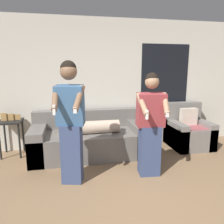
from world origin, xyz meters
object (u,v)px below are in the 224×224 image
person_left (71,121)px  person_right (150,125)px  side_table (11,126)px  couch (89,139)px  armchair (188,132)px

person_left → person_right: 1.22m
side_table → person_left: 1.73m
side_table → person_right: 2.67m
person_left → couch: bearing=70.6°
side_table → person_right: size_ratio=0.53×
armchair → person_left: (-2.51, -1.07, 0.61)m
couch → armchair: size_ratio=2.36×
person_left → side_table: bearing=131.6°
armchair → side_table: armchair is taller
armchair → side_table: bearing=176.8°
person_left → armchair: bearing=23.0°
couch → person_right: person_right is taller
couch → person_right: (0.85, -1.02, 0.51)m
couch → armchair: (2.16, 0.05, 0.01)m
person_right → couch: bearing=129.8°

